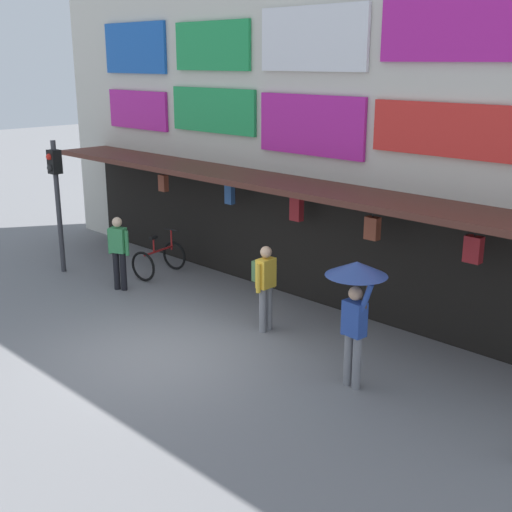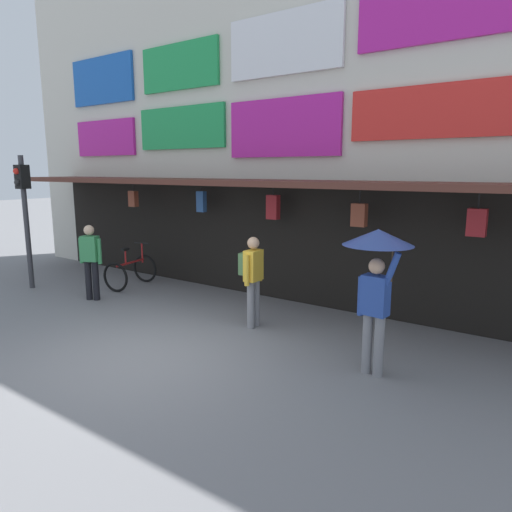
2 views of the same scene
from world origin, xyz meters
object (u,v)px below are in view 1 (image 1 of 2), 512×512
(pedestrian_in_yellow, at_px, (265,282))
(pedestrian_with_umbrella, at_px, (356,289))
(bicycle_parked, at_px, (159,259))
(pedestrian_in_blue, at_px, (119,249))
(traffic_light_near, at_px, (56,185))

(pedestrian_in_yellow, bearing_deg, pedestrian_with_umbrella, -14.74)
(bicycle_parked, distance_m, pedestrian_in_blue, 1.40)
(bicycle_parked, distance_m, pedestrian_in_yellow, 4.28)
(pedestrian_in_blue, bearing_deg, traffic_light_near, -174.11)
(bicycle_parked, xyz_separation_m, pedestrian_with_umbrella, (6.77, -1.35, 1.25))
(bicycle_parked, xyz_separation_m, pedestrian_in_yellow, (4.18, -0.67, 0.59))
(pedestrian_in_blue, relative_size, pedestrian_in_yellow, 1.00)
(traffic_light_near, bearing_deg, pedestrian_in_yellow, 7.67)
(bicycle_parked, bearing_deg, pedestrian_in_blue, -79.89)
(traffic_light_near, height_order, pedestrian_in_yellow, traffic_light_near)
(pedestrian_in_yellow, height_order, pedestrian_with_umbrella, pedestrian_with_umbrella)
(pedestrian_in_blue, relative_size, pedestrian_with_umbrella, 0.81)
(traffic_light_near, relative_size, pedestrian_in_blue, 1.90)
(traffic_light_near, distance_m, pedestrian_in_blue, 2.47)
(pedestrian_in_blue, distance_m, pedestrian_in_yellow, 4.00)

